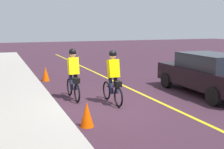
{
  "coord_description": "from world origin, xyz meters",
  "views": [
    {
      "loc": [
        -8.57,
        3.5,
        2.59
      ],
      "look_at": [
        0.1,
        -0.02,
        1.0
      ],
      "focal_mm": 45.51,
      "sensor_mm": 36.0,
      "label": 1
    }
  ],
  "objects_px": {
    "traffic_cone_near": "(46,74)",
    "cyclist_lead": "(113,77)",
    "traffic_cone_far": "(87,114)",
    "patrol_sedan": "(207,73)",
    "cyclist_follow": "(73,74)"
  },
  "relations": [
    {
      "from": "traffic_cone_near",
      "to": "cyclist_lead",
      "type": "bearing_deg",
      "value": -163.52
    },
    {
      "from": "traffic_cone_far",
      "to": "patrol_sedan",
      "type": "bearing_deg",
      "value": -72.04
    },
    {
      "from": "cyclist_follow",
      "to": "traffic_cone_near",
      "type": "bearing_deg",
      "value": 5.06
    },
    {
      "from": "cyclist_follow",
      "to": "traffic_cone_near",
      "type": "relative_size",
      "value": 2.61
    },
    {
      "from": "traffic_cone_near",
      "to": "traffic_cone_far",
      "type": "distance_m",
      "value": 6.8
    },
    {
      "from": "cyclist_lead",
      "to": "cyclist_follow",
      "type": "bearing_deg",
      "value": 44.94
    },
    {
      "from": "cyclist_follow",
      "to": "patrol_sedan",
      "type": "distance_m",
      "value": 5.1
    },
    {
      "from": "patrol_sedan",
      "to": "traffic_cone_near",
      "type": "height_order",
      "value": "patrol_sedan"
    },
    {
      "from": "cyclist_lead",
      "to": "patrol_sedan",
      "type": "xyz_separation_m",
      "value": [
        -0.1,
        -3.87,
        -0.09
      ]
    },
    {
      "from": "cyclist_follow",
      "to": "traffic_cone_far",
      "type": "xyz_separation_m",
      "value": [
        -2.92,
        0.4,
        -0.58
      ]
    },
    {
      "from": "cyclist_follow",
      "to": "patrol_sedan",
      "type": "height_order",
      "value": "cyclist_follow"
    },
    {
      "from": "cyclist_lead",
      "to": "patrol_sedan",
      "type": "relative_size",
      "value": 0.41
    },
    {
      "from": "cyclist_lead",
      "to": "traffic_cone_near",
      "type": "height_order",
      "value": "cyclist_lead"
    },
    {
      "from": "cyclist_lead",
      "to": "traffic_cone_near",
      "type": "distance_m",
      "value": 5.2
    },
    {
      "from": "traffic_cone_near",
      "to": "cyclist_follow",
      "type": "bearing_deg",
      "value": -174.47
    }
  ]
}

